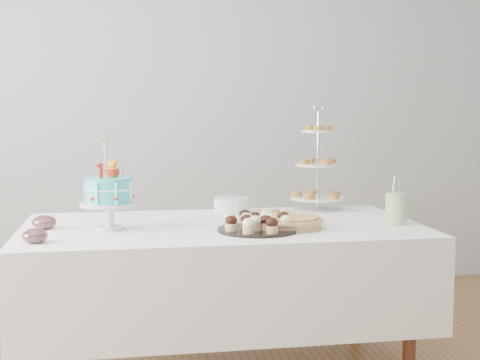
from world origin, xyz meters
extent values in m
cube|color=#A3A5A8|center=(0.00, 2.00, 1.35)|extent=(5.00, 0.04, 2.70)
cube|color=#A3A5A8|center=(0.00, -2.00, 1.35)|extent=(5.00, 0.04, 2.70)
cube|color=white|center=(0.00, 0.30, 0.55)|extent=(1.92, 1.02, 0.45)
cylinder|color=brown|center=(-0.82, -0.07, 0.34)|extent=(0.06, 0.06, 0.67)
cylinder|color=brown|center=(0.82, -0.07, 0.34)|extent=(0.06, 0.06, 0.67)
cylinder|color=brown|center=(-0.82, 0.67, 0.34)|extent=(0.06, 0.06, 0.67)
cylinder|color=brown|center=(0.82, 0.67, 0.34)|extent=(0.06, 0.06, 0.67)
cylinder|color=#31CED8|center=(-0.54, 0.25, 0.96)|extent=(0.21, 0.21, 0.12)
torus|color=white|center=(-0.54, 0.25, 0.96)|extent=(0.23, 0.23, 0.01)
cube|color=red|center=(-0.57, 0.23, 1.05)|extent=(0.02, 0.02, 0.07)
cylinder|color=blue|center=(-0.47, 0.24, 1.05)|extent=(0.01, 0.01, 0.07)
cylinder|color=silver|center=(-0.56, 0.27, 1.10)|extent=(0.00, 0.00, 0.17)
cylinder|color=yellow|center=(-0.56, 0.27, 1.19)|extent=(0.04, 0.04, 0.01)
cylinder|color=black|center=(0.14, 0.10, 0.78)|extent=(0.38, 0.38, 0.01)
ellipsoid|color=black|center=(0.06, 0.10, 0.83)|extent=(0.06, 0.06, 0.04)
ellipsoid|color=#FFEDC5|center=(0.21, 0.10, 0.83)|extent=(0.06, 0.06, 0.04)
cylinder|color=tan|center=(0.29, 0.16, 0.79)|extent=(0.32, 0.32, 0.04)
cylinder|color=#B47D46|center=(0.29, 0.16, 0.81)|extent=(0.28, 0.28, 0.02)
torus|color=tan|center=(0.29, 0.16, 0.81)|extent=(0.34, 0.34, 0.02)
cylinder|color=silver|center=(0.60, 0.70, 1.04)|extent=(0.02, 0.02, 0.55)
cylinder|color=silver|center=(0.60, 0.70, 0.84)|extent=(0.31, 0.31, 0.01)
cylinder|color=silver|center=(0.60, 0.70, 1.02)|extent=(0.25, 0.25, 0.01)
cylinder|color=silver|center=(0.60, 0.70, 1.21)|extent=(0.19, 0.19, 0.01)
torus|color=silver|center=(0.60, 0.70, 1.34)|extent=(0.06, 0.01, 0.06)
cylinder|color=silver|center=(0.11, 0.70, 0.81)|extent=(0.20, 0.20, 0.08)
cylinder|color=silver|center=(0.29, 0.43, 0.78)|extent=(0.24, 0.24, 0.01)
ellipsoid|color=silver|center=(-0.84, -0.02, 0.80)|extent=(0.11, 0.11, 0.06)
cylinder|color=#5E080A|center=(-0.84, -0.02, 0.80)|extent=(0.07, 0.07, 0.03)
ellipsoid|color=silver|center=(-0.84, 0.31, 0.80)|extent=(0.11, 0.11, 0.07)
cylinder|color=#5E080A|center=(-0.84, 0.31, 0.80)|extent=(0.08, 0.08, 0.03)
cylinder|color=beige|center=(0.84, 0.16, 0.85)|extent=(0.10, 0.10, 0.15)
cylinder|color=beige|center=(0.89, 0.15, 0.86)|extent=(0.01, 0.01, 0.08)
camera|label=1|loc=(-0.46, -2.88, 1.33)|focal=50.00mm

